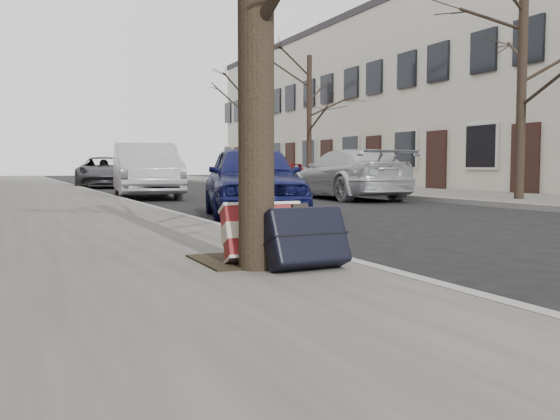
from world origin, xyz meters
name	(u,v)px	position (x,y,z in m)	size (l,w,h in m)	color
ground	(554,282)	(0.00, 0.00, 0.00)	(120.00, 120.00, 0.00)	black
near_sidewalk	(10,196)	(-3.70, 15.00, 0.06)	(5.00, 70.00, 0.12)	slate
far_sidewalk	(372,190)	(7.80, 15.00, 0.06)	(4.00, 70.00, 0.12)	#67655D
house_far	(476,97)	(13.15, 16.00, 3.60)	(6.70, 40.00, 7.20)	beige
dirt_patch	(251,259)	(-2.00, 1.20, 0.13)	(0.85, 0.85, 0.01)	black
suitcase_red	(263,233)	(-1.96, 1.05, 0.36)	(0.61, 0.17, 0.44)	maroon
suitcase_navy	(306,237)	(-1.80, 0.62, 0.36)	(0.61, 0.20, 0.44)	black
car_near_front	(252,180)	(0.05, 6.44, 0.64)	(1.51, 3.74, 1.27)	#12154D
car_near_mid	(146,170)	(-0.17, 14.13, 0.77)	(1.63, 4.68, 1.54)	#B1B3B9
car_near_back	(104,172)	(-0.04, 23.24, 0.64)	(2.12, 4.60, 1.28)	#3B3C41
car_far_front	(347,175)	(4.59, 11.12, 0.66)	(1.84, 4.54, 1.32)	#B5B9BE
car_far_back	(258,171)	(4.95, 18.47, 0.69)	(1.63, 4.04, 1.38)	maroon
tree_far_a	(522,86)	(7.20, 7.64, 2.72)	(0.22, 0.22, 5.21)	black
tree_far_b	(309,121)	(7.20, 18.66, 2.66)	(0.20, 0.20, 5.09)	black
tree_far_c	(242,130)	(7.20, 26.28, 2.72)	(0.23, 0.23, 5.19)	black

